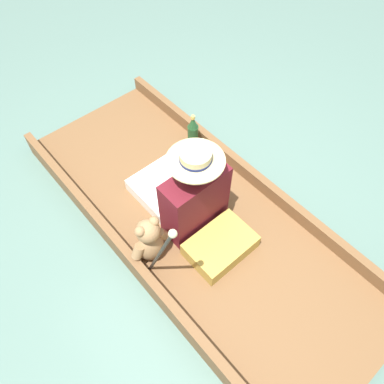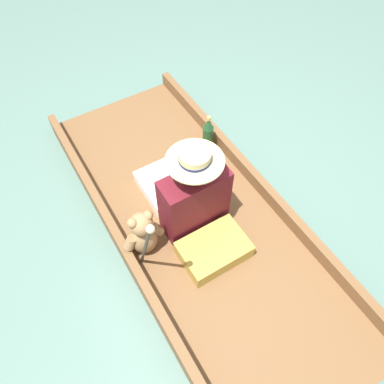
{
  "view_description": "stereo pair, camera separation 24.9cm",
  "coord_description": "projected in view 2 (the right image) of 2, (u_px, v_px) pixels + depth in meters",
  "views": [
    {
      "loc": [
        -0.99,
        -1.1,
        2.47
      ],
      "look_at": [
        -0.03,
        0.0,
        0.45
      ],
      "focal_mm": 35.0,
      "sensor_mm": 36.0,
      "label": 1
    },
    {
      "loc": [
        -0.79,
        -1.25,
        2.47
      ],
      "look_at": [
        -0.03,
        0.0,
        0.45
      ],
      "focal_mm": 35.0,
      "sensor_mm": 36.0,
      "label": 2
    }
  ],
  "objects": [
    {
      "name": "ground_plane",
      "position": [
        195.0,
        225.0,
        2.87
      ],
      "size": [
        16.0,
        16.0,
        0.0
      ],
      "primitive_type": "plane",
      "color": "slate"
    },
    {
      "name": "punt_boat",
      "position": [
        195.0,
        220.0,
        2.82
      ],
      "size": [
        1.2,
        2.98,
        0.22
      ],
      "color": "brown",
      "rests_on": "ground_plane"
    },
    {
      "name": "seat_cushion",
      "position": [
        214.0,
        250.0,
        2.56
      ],
      "size": [
        0.46,
        0.32,
        0.12
      ],
      "color": "#B7933D",
      "rests_on": "punt_boat"
    },
    {
      "name": "seated_person",
      "position": [
        188.0,
        193.0,
        2.59
      ],
      "size": [
        0.46,
        0.76,
        0.76
      ],
      "rotation": [
        0.0,
        0.0,
        -0.1
      ],
      "color": "white",
      "rests_on": "punt_boat"
    },
    {
      "name": "teddy_bear",
      "position": [
        143.0,
        234.0,
        2.47
      ],
      "size": [
        0.3,
        0.18,
        0.43
      ],
      "color": "#9E754C",
      "rests_on": "punt_boat"
    },
    {
      "name": "wine_glass",
      "position": [
        215.0,
        161.0,
        2.95
      ],
      "size": [
        0.07,
        0.07,
        0.21
      ],
      "color": "silver",
      "rests_on": "punt_boat"
    },
    {
      "name": "walking_cane",
      "position": [
        146.0,
        245.0,
        2.07
      ],
      "size": [
        0.04,
        0.33,
        0.9
      ],
      "color": "#2D2823",
      "rests_on": "punt_boat"
    },
    {
      "name": "champagne_bottle",
      "position": [
        208.0,
        134.0,
        3.07
      ],
      "size": [
        0.09,
        0.09,
        0.35
      ],
      "color": "#1E4723",
      "rests_on": "punt_boat"
    }
  ]
}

